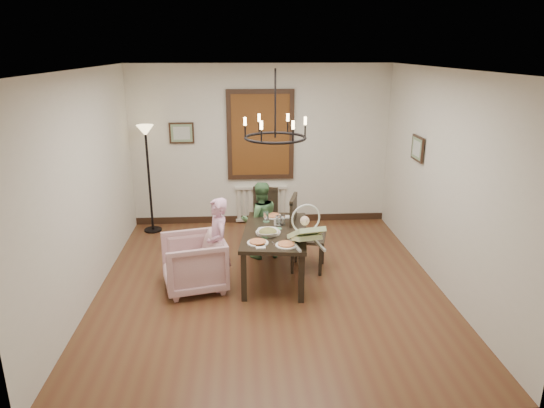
{
  "coord_description": "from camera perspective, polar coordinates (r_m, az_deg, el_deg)",
  "views": [
    {
      "loc": [
        -0.34,
        -5.86,
        3.03
      ],
      "look_at": [
        0.06,
        0.27,
        1.05
      ],
      "focal_mm": 32.0,
      "sensor_mm": 36.0,
      "label": 1
    }
  ],
  "objects": [
    {
      "name": "drinking_glass",
      "position": [
        6.69,
        0.72,
        -1.97
      ],
      "size": [
        0.07,
        0.07,
        0.14
      ],
      "primitive_type": "cylinder",
      "color": "silver",
      "rests_on": "dining_table"
    },
    {
      "name": "salad_bowl",
      "position": [
        6.35,
        -0.49,
        -3.34
      ],
      "size": [
        0.34,
        0.34,
        0.08
      ],
      "primitive_type": "imported",
      "color": "white",
      "rests_on": "dining_table"
    },
    {
      "name": "dining_table",
      "position": [
        6.57,
        0.36,
        -3.78
      ],
      "size": [
        1.0,
        1.57,
        0.69
      ],
      "rotation": [
        0.0,
        0.0,
        -0.12
      ],
      "color": "black",
      "rests_on": "room_shell"
    },
    {
      "name": "armchair",
      "position": [
        6.45,
        -9.19,
        -6.85
      ],
      "size": [
        0.95,
        0.94,
        0.72
      ],
      "primitive_type": "imported",
      "rotation": [
        0.0,
        0.0,
        -1.34
      ],
      "color": "#D7A4AB",
      "rests_on": "room_shell"
    },
    {
      "name": "chair_far",
      "position": [
        7.72,
        -1.06,
        -1.61
      ],
      "size": [
        0.5,
        0.5,
        0.92
      ],
      "primitive_type": null,
      "rotation": [
        0.0,
        0.0,
        -0.28
      ],
      "color": "black",
      "rests_on": "room_shell"
    },
    {
      "name": "elderly_woman",
      "position": [
        6.34,
        -6.33,
        -5.65
      ],
      "size": [
        0.34,
        0.43,
        1.03
      ],
      "primitive_type": "imported",
      "rotation": [
        0.0,
        0.0,
        -1.29
      ],
      "color": "#E29FBE",
      "rests_on": "room_shell"
    },
    {
      "name": "baby_bouncer",
      "position": [
        6.01,
        4.03,
        -3.22
      ],
      "size": [
        0.5,
        0.61,
        0.36
      ],
      "primitive_type": null,
      "rotation": [
        0.0,
        0.0,
        0.21
      ],
      "color": "#D2EFA5",
      "rests_on": "dining_table"
    },
    {
      "name": "seated_man",
      "position": [
        7.26,
        -1.4,
        -2.65
      ],
      "size": [
        0.54,
        0.46,
        0.97
      ],
      "primitive_type": "imported",
      "rotation": [
        0.0,
        0.0,
        3.36
      ],
      "color": "#4C7A48",
      "rests_on": "room_shell"
    },
    {
      "name": "picture_back",
      "position": [
        8.51,
        -10.58,
        8.21
      ],
      "size": [
        0.42,
        0.03,
        0.36
      ],
      "primitive_type": "cube",
      "color": "black",
      "rests_on": "room_shell"
    },
    {
      "name": "room_shell",
      "position": [
        6.45,
        -0.56,
        3.21
      ],
      "size": [
        4.51,
        5.0,
        2.81
      ],
      "color": "brown",
      "rests_on": "ground"
    },
    {
      "name": "window_blinds",
      "position": [
        8.45,
        -1.36,
        8.1
      ],
      "size": [
        1.0,
        0.03,
        1.4
      ],
      "primitive_type": "cube",
      "color": "brown",
      "rests_on": "room_shell"
    },
    {
      "name": "chair_right",
      "position": [
        6.86,
        4.29,
        -3.45
      ],
      "size": [
        0.58,
        0.58,
        1.09
      ],
      "primitive_type": null,
      "rotation": [
        0.0,
        0.0,
        1.33
      ],
      "color": "black",
      "rests_on": "room_shell"
    },
    {
      "name": "chandelier",
      "position": [
        6.2,
        0.38,
        7.81
      ],
      "size": [
        0.8,
        0.8,
        0.04
      ],
      "primitive_type": "torus",
      "color": "black",
      "rests_on": "room_shell"
    },
    {
      "name": "picture_right",
      "position": [
        7.36,
        16.74,
        6.29
      ],
      "size": [
        0.03,
        0.42,
        0.36
      ],
      "primitive_type": "cube",
      "rotation": [
        0.0,
        0.0,
        1.57
      ],
      "color": "black",
      "rests_on": "room_shell"
    },
    {
      "name": "floor_lamp",
      "position": [
        8.44,
        -14.25,
        2.67
      ],
      "size": [
        0.3,
        0.3,
        1.8
      ],
      "primitive_type": null,
      "color": "black",
      "rests_on": "room_shell"
    },
    {
      "name": "radiator",
      "position": [
        8.77,
        -1.31,
        0.05
      ],
      "size": [
        0.92,
        0.12,
        0.62
      ],
      "primitive_type": null,
      "color": "silver",
      "rests_on": "room_shell"
    },
    {
      "name": "pizza_platter",
      "position": [
        6.43,
        -0.46,
        -3.27
      ],
      "size": [
        0.33,
        0.33,
        0.04
      ],
      "primitive_type": "cylinder",
      "color": "tan",
      "rests_on": "dining_table"
    }
  ]
}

